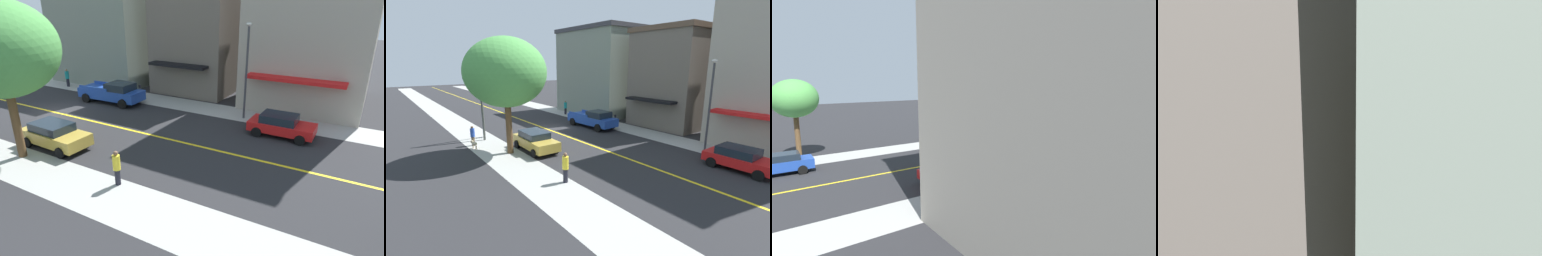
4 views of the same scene
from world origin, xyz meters
TOP-DOWN VIEW (x-y plane):
  - ground_plane at (0.00, 0.00)m, footprint 140.00×140.00m
  - sidewalk_left at (-6.82, 0.00)m, footprint 3.01×126.00m
  - sidewalk_right at (6.82, 0.00)m, footprint 3.01×126.00m
  - road_centerline_stripe at (0.00, 0.00)m, footprint 0.20×126.00m
  - pale_office_building at (-13.39, 6.81)m, footprint 11.01×7.46m
  - tan_rowhouse at (-13.39, 16.87)m, footprint 12.03×9.47m
  - street_tree_left_near at (7.55, 24.74)m, footprint 3.67×3.67m
  - street_tree_right_corner at (6.11, 5.15)m, footprint 5.81×5.81m
  - fire_hydrant at (-6.14, -0.68)m, footprint 0.44×0.24m
  - parking_meter at (-5.93, 4.15)m, footprint 0.12×0.18m
  - traffic_light_mast at (5.04, 0.42)m, footprint 4.95×0.32m
  - street_lamp at (-6.15, 13.74)m, footprint 0.70×0.36m
  - red_sedan_left_curb at (-4.11, 17.06)m, footprint 2.13×4.16m
  - blue_sedan_right_curb at (4.13, 26.57)m, footprint 1.98×4.81m
  - gold_sedan_right_curb at (4.29, 5.75)m, footprint 2.14×4.44m
  - blue_pickup_truck at (-4.30, 2.50)m, footprint 2.53×5.86m
  - pedestrian_blue_shirt at (7.78, 1.55)m, footprint 0.35×0.35m
  - pedestrian_yellow_shirt at (5.75, 11.94)m, footprint 0.36×0.36m
  - small_dog at (7.98, 2.45)m, footprint 0.42×0.86m

SIDE VIEW (x-z plane):
  - ground_plane at x=0.00m, z-range 0.00..0.00m
  - road_centerline_stripe at x=0.00m, z-range 0.00..0.00m
  - sidewalk_left at x=-6.82m, z-range 0.00..0.01m
  - sidewalk_right at x=6.82m, z-range 0.00..0.01m
  - fire_hydrant at x=-6.14m, z-range -0.01..0.77m
  - small_dog at x=7.98m, z-range 0.10..0.74m
  - red_sedan_left_curb at x=-4.11m, z-range 0.04..1.48m
  - blue_sedan_right_curb at x=4.13m, z-range 0.05..1.53m
  - gold_sedan_right_curb at x=4.29m, z-range 0.04..1.54m
  - pedestrian_blue_shirt at x=7.78m, z-range 0.04..1.70m
  - blue_pickup_truck at x=-4.30m, z-range 0.01..1.83m
  - parking_meter at x=-5.93m, z-range 0.22..1.64m
  - pedestrian_yellow_shirt at x=5.75m, z-range 0.05..1.82m
  - street_lamp at x=-6.15m, z-range 0.77..7.66m
  - traffic_light_mast at x=5.04m, z-range 1.16..8.06m
  - pale_office_building at x=-13.39m, z-range 0.01..10.20m
  - street_tree_left_near at x=7.55m, z-range 1.77..8.53m
  - street_tree_right_corner at x=6.11m, z-range 1.73..10.17m
  - tan_rowhouse at x=-13.39m, z-range 0.01..14.88m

